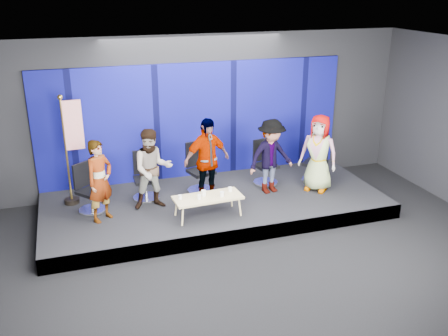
{
  "coord_description": "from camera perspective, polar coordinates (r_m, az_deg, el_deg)",
  "views": [
    {
      "loc": [
        -2.77,
        -6.64,
        4.54
      ],
      "look_at": [
        0.17,
        2.4,
        0.99
      ],
      "focal_mm": 40.0,
      "sensor_mm": 36.0,
      "label": 1
    }
  ],
  "objects": [
    {
      "name": "panelist_d",
      "position": [
        10.51,
        5.39,
        1.33
      ],
      "size": [
        1.13,
        0.78,
        1.6
      ],
      "primitive_type": "imported",
      "rotation": [
        0.0,
        0.0,
        0.19
      ],
      "color": "black",
      "rests_on": "riser"
    },
    {
      "name": "flag_stand",
      "position": [
        10.26,
        -17.01,
        2.29
      ],
      "size": [
        0.52,
        0.3,
        2.25
      ],
      "rotation": [
        0.0,
        0.0,
        0.07
      ],
      "color": "black",
      "rests_on": "riser"
    },
    {
      "name": "riser",
      "position": [
        10.51,
        -1.06,
        -4.19
      ],
      "size": [
        7.0,
        3.0,
        0.3
      ],
      "primitive_type": "cube",
      "color": "black",
      "rests_on": "ground"
    },
    {
      "name": "panelist_c",
      "position": [
        10.03,
        -1.99,
        0.88
      ],
      "size": [
        1.1,
        0.68,
        1.75
      ],
      "primitive_type": "imported",
      "rotation": [
        0.0,
        0.0,
        0.26
      ],
      "color": "black",
      "rests_on": "riser"
    },
    {
      "name": "backdrop",
      "position": [
        11.33,
        -3.27,
        5.43
      ],
      "size": [
        7.0,
        0.08,
        2.6
      ],
      "primitive_type": "cube",
      "color": "#06074E",
      "rests_on": "riser"
    },
    {
      "name": "mug_e",
      "position": [
        9.73,
        0.71,
        -2.45
      ],
      "size": [
        0.07,
        0.07,
        0.09
      ],
      "primitive_type": "cylinder",
      "color": "silver",
      "rests_on": "coffee_table"
    },
    {
      "name": "chair_a",
      "position": [
        10.1,
        -15.12,
        -3.1
      ],
      "size": [
        0.77,
        0.77,
        0.97
      ],
      "rotation": [
        0.0,
        0.0,
        0.68
      ],
      "color": "silver",
      "rests_on": "riser"
    },
    {
      "name": "mug_a",
      "position": [
        9.42,
        -5.04,
        -3.35
      ],
      "size": [
        0.07,
        0.07,
        0.09
      ],
      "primitive_type": "cylinder",
      "color": "silver",
      "rests_on": "coffee_table"
    },
    {
      "name": "panelist_b",
      "position": [
        9.83,
        -8.17,
        -0.14
      ],
      "size": [
        0.8,
        0.63,
        1.62
      ],
      "primitive_type": "imported",
      "rotation": [
        0.0,
        0.0,
        -0.03
      ],
      "color": "black",
      "rests_on": "riser"
    },
    {
      "name": "mug_b",
      "position": [
        9.41,
        -2.85,
        -3.31
      ],
      "size": [
        0.07,
        0.07,
        0.09
      ],
      "primitive_type": "cylinder",
      "color": "silver",
      "rests_on": "coffee_table"
    },
    {
      "name": "chair_c",
      "position": [
        10.66,
        -2.79,
        -0.89
      ],
      "size": [
        0.74,
        0.74,
        1.08
      ],
      "rotation": [
        0.0,
        0.0,
        0.26
      ],
      "color": "silver",
      "rests_on": "riser"
    },
    {
      "name": "chair_d",
      "position": [
        11.13,
        4.67,
        -0.16
      ],
      "size": [
        0.65,
        0.65,
        0.99
      ],
      "rotation": [
        0.0,
        0.0,
        0.19
      ],
      "color": "silver",
      "rests_on": "riser"
    },
    {
      "name": "mug_c",
      "position": [
        9.54,
        -2.33,
        -2.88
      ],
      "size": [
        0.09,
        0.09,
        0.11
      ],
      "primitive_type": "cylinder",
      "color": "silver",
      "rests_on": "coffee_table"
    },
    {
      "name": "ground",
      "position": [
        8.51,
        4.0,
        -11.8
      ],
      "size": [
        10.0,
        10.0,
        0.0
      ],
      "primitive_type": "plane",
      "color": "black",
      "rests_on": "ground"
    },
    {
      "name": "panelist_e",
      "position": [
        10.77,
        10.75,
        1.69
      ],
      "size": [
        0.95,
        0.95,
        1.67
      ],
      "primitive_type": "imported",
      "rotation": [
        0.0,
        0.0,
        -0.8
      ],
      "color": "black",
      "rests_on": "riser"
    },
    {
      "name": "room_walls",
      "position": [
        7.5,
        4.46,
        4.1
      ],
      "size": [
        10.02,
        8.02,
        3.51
      ],
      "color": "black",
      "rests_on": "ground"
    },
    {
      "name": "chair_e",
      "position": [
        11.4,
        10.43,
        0.14
      ],
      "size": [
        0.82,
        0.82,
        1.03
      ],
      "rotation": [
        0.0,
        0.0,
        -0.8
      ],
      "color": "silver",
      "rests_on": "riser"
    },
    {
      "name": "mug_d",
      "position": [
        9.5,
        -0.23,
        -3.0
      ],
      "size": [
        0.08,
        0.08,
        0.09
      ],
      "primitive_type": "cylinder",
      "color": "silver",
      "rests_on": "coffee_table"
    },
    {
      "name": "coffee_table",
      "position": [
        9.53,
        -1.86,
        -3.46
      ],
      "size": [
        1.33,
        0.62,
        0.4
      ],
      "rotation": [
        0.0,
        0.0,
        0.05
      ],
      "color": "tan",
      "rests_on": "riser"
    },
    {
      "name": "panelist_a",
      "position": [
        9.51,
        -13.99,
        -1.44
      ],
      "size": [
        0.68,
        0.65,
        1.57
      ],
      "primitive_type": "imported",
      "rotation": [
        0.0,
        0.0,
        0.68
      ],
      "color": "black",
      "rests_on": "riser"
    },
    {
      "name": "chair_b",
      "position": [
        10.44,
        -8.99,
        -1.75
      ],
      "size": [
        0.58,
        0.58,
        1.0
      ],
      "rotation": [
        0.0,
        0.0,
        -0.03
      ],
      "color": "silver",
      "rests_on": "riser"
    }
  ]
}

